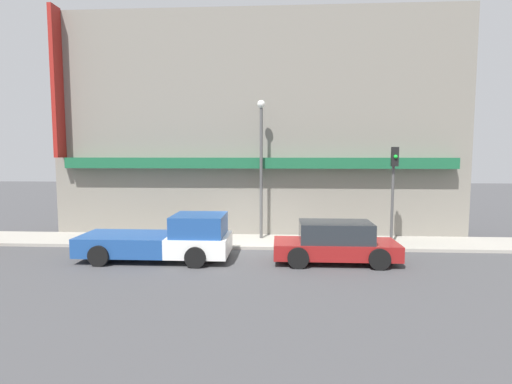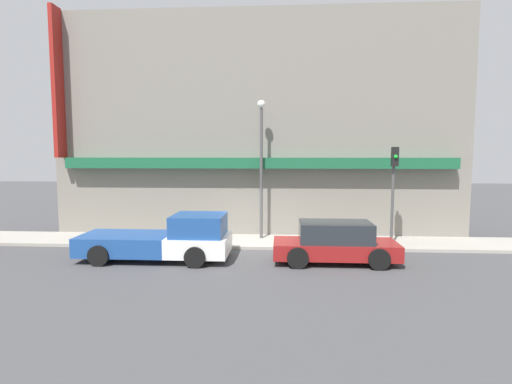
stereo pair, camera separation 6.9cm
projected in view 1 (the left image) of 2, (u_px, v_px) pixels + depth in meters
ground_plane at (254, 250)px, 16.66m from camera, size 80.00×80.00×0.00m
sidewalk at (255, 242)px, 17.95m from camera, size 36.00×2.61×0.13m
building at (258, 127)px, 20.22m from camera, size 19.80×3.80×10.83m
pickup_truck at (166, 240)px, 15.04m from camera, size 5.61×2.28×1.74m
parked_car at (335, 243)px, 14.67m from camera, size 4.50×1.99×1.51m
fire_hydrant at (177, 236)px, 17.25m from camera, size 0.18×0.18×0.63m
street_lamp at (261, 154)px, 18.04m from camera, size 0.36×0.36×6.26m
traffic_light at (394, 179)px, 16.67m from camera, size 0.28×0.42×4.15m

